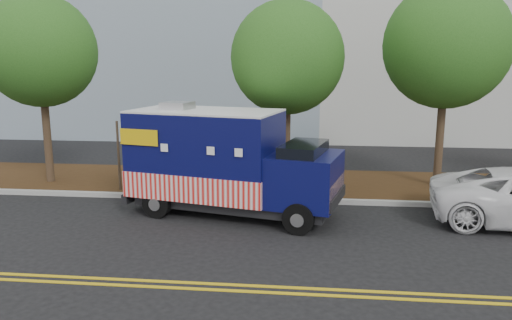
# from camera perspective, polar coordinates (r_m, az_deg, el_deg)

# --- Properties ---
(ground) EXTENTS (120.00, 120.00, 0.00)m
(ground) POSITION_cam_1_polar(r_m,az_deg,el_deg) (14.15, -0.18, -6.34)
(ground) COLOR black
(ground) RESTS_ON ground
(curb) EXTENTS (120.00, 0.18, 0.15)m
(curb) POSITION_cam_1_polar(r_m,az_deg,el_deg) (15.46, 0.39, -4.50)
(curb) COLOR #9E9E99
(curb) RESTS_ON ground
(mulch_strip) EXTENTS (120.00, 4.00, 0.15)m
(mulch_strip) POSITION_cam_1_polar(r_m,az_deg,el_deg) (17.48, 1.08, -2.62)
(mulch_strip) COLOR #321E0E
(mulch_strip) RESTS_ON ground
(centerline_near) EXTENTS (120.00, 0.10, 0.01)m
(centerline_near) POSITION_cam_1_polar(r_m,az_deg,el_deg) (10.04, -3.06, -14.04)
(centerline_near) COLOR gold
(centerline_near) RESTS_ON ground
(centerline_far) EXTENTS (120.00, 0.10, 0.01)m
(centerline_far) POSITION_cam_1_polar(r_m,az_deg,el_deg) (9.82, -3.30, -14.66)
(centerline_far) COLOR gold
(centerline_far) RESTS_ON ground
(tree_a) EXTENTS (3.73, 3.73, 6.46)m
(tree_a) POSITION_cam_1_polar(r_m,az_deg,el_deg) (18.38, -23.45, 11.34)
(tree_a) COLOR #38281C
(tree_a) RESTS_ON ground
(tree_b) EXTENTS (3.65, 3.65, 6.21)m
(tree_b) POSITION_cam_1_polar(r_m,az_deg,el_deg) (16.34, 3.60, 11.58)
(tree_b) COLOR #38281C
(tree_b) RESTS_ON ground
(tree_c) EXTENTS (4.02, 4.02, 6.76)m
(tree_c) POSITION_cam_1_polar(r_m,az_deg,el_deg) (17.38, 20.95, 12.09)
(tree_c) COLOR #38281C
(tree_c) RESTS_ON ground
(sign_post) EXTENTS (0.06, 0.06, 2.40)m
(sign_post) POSITION_cam_1_polar(r_m,az_deg,el_deg) (16.63, -15.42, 0.21)
(sign_post) COLOR #473828
(sign_post) RESTS_ON ground
(food_truck) EXTENTS (6.28, 3.47, 3.14)m
(food_truck) POSITION_cam_1_polar(r_m,az_deg,el_deg) (14.03, -3.77, -0.52)
(food_truck) COLOR black
(food_truck) RESTS_ON ground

